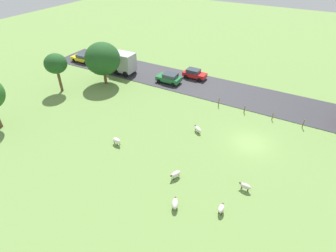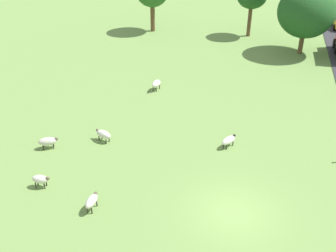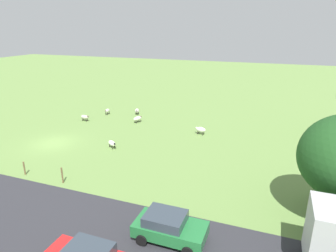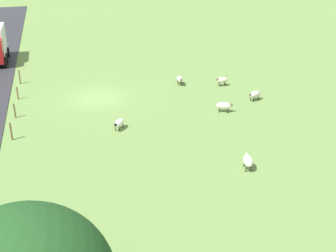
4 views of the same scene
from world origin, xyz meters
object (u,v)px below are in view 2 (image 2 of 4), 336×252
sheep_0 (103,134)px  sheep_2 (40,179)px  sheep_5 (92,201)px  tree_5 (307,12)px  sheep_3 (48,141)px  sheep_4 (156,84)px  sheep_1 (229,140)px

sheep_0 → sheep_2: same height
sheep_5 → tree_5: bearing=66.4°
sheep_3 → sheep_5: size_ratio=1.07×
sheep_3 → sheep_4: (4.63, 10.05, 0.05)m
sheep_1 → sheep_4: size_ratio=0.98×
sheep_3 → sheep_1: bearing=14.1°
sheep_4 → tree_5: bearing=44.2°
sheep_0 → sheep_4: 8.53m
sheep_3 → tree_5: size_ratio=0.19×
sheep_2 → sheep_5: sheep_5 is taller
sheep_2 → tree_5: (15.08, 25.39, 3.66)m
sheep_0 → sheep_1: 8.28m
sheep_0 → sheep_4: sheep_4 is taller
sheep_0 → sheep_5: (1.80, -6.48, 0.03)m
sheep_2 → sheep_1: bearing=33.7°
sheep_3 → sheep_2: bearing=-68.6°
sheep_4 → sheep_5: size_ratio=1.05×
sheep_1 → sheep_5: 10.01m
sheep_5 → sheep_0: bearing=105.5°
sheep_0 → sheep_4: (1.43, 8.41, 0.05)m
sheep_1 → sheep_3: size_ratio=0.95×
sheep_0 → sheep_3: bearing=-152.7°
sheep_2 → tree_5: 29.76m
sheep_1 → tree_5: tree_5 is taller
sheep_2 → sheep_0: bearing=72.3°
sheep_1 → sheep_4: 9.87m
sheep_3 → tree_5: bearing=52.6°
sheep_0 → sheep_3: (-3.20, -1.65, -0.00)m
sheep_5 → tree_5: tree_5 is taller
sheep_3 → tree_5: 27.49m
sheep_1 → sheep_5: size_ratio=1.02×
sheep_4 → sheep_5: bearing=-88.6°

